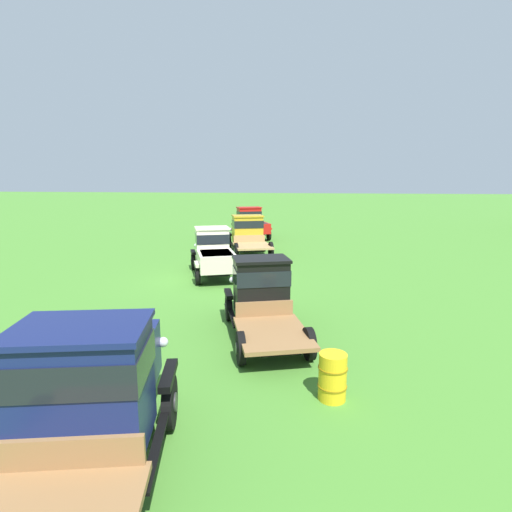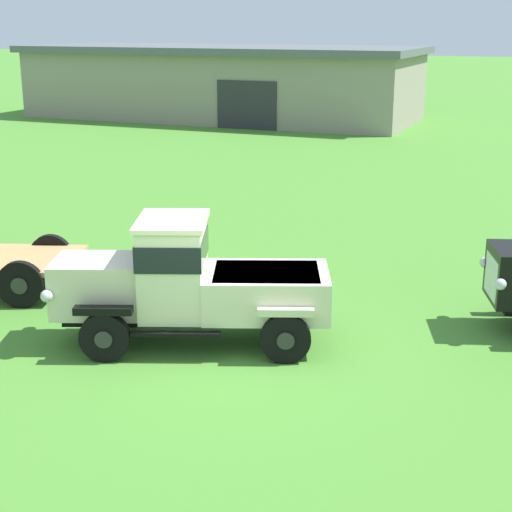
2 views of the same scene
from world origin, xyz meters
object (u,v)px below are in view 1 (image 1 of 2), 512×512
oil_drum_beside_row (333,377)px  vintage_truck_midrow_center (213,252)px  vintage_truck_foreground_near (250,223)px  vintage_truck_far_side (260,292)px  vintage_truck_second_in_line (247,232)px  vintage_truck_back_of_row (92,391)px

oil_drum_beside_row → vintage_truck_midrow_center: bearing=-152.7°
vintage_truck_foreground_near → vintage_truck_far_side: bearing=10.9°
vintage_truck_foreground_near → oil_drum_beside_row: 22.43m
vintage_truck_second_in_line → vintage_truck_back_of_row: size_ratio=1.05×
vintage_truck_far_side → vintage_truck_back_of_row: (5.96, -1.55, 0.14)m
vintage_truck_foreground_near → oil_drum_beside_row: size_ratio=5.48×
vintage_truck_foreground_near → vintage_truck_second_in_line: (5.74, 0.82, 0.06)m
vintage_truck_second_in_line → vintage_truck_back_of_row: vintage_truck_back_of_row is taller
oil_drum_beside_row → vintage_truck_far_side: bearing=-150.8°
vintage_truck_far_side → vintage_truck_second_in_line: bearing=-167.8°
vintage_truck_far_side → vintage_truck_back_of_row: bearing=-14.6°
vintage_truck_foreground_near → vintage_truck_second_in_line: size_ratio=0.93×
vintage_truck_far_side → oil_drum_beside_row: bearing=29.2°
vintage_truck_midrow_center → vintage_truck_foreground_near: bearing=-177.9°
vintage_truck_back_of_row → oil_drum_beside_row: 4.35m
vintage_truck_foreground_near → vintage_truck_midrow_center: 11.99m
vintage_truck_foreground_near → oil_drum_beside_row: bearing=14.1°
vintage_truck_midrow_center → vintage_truck_back_of_row: (12.22, 1.54, 0.16)m
vintage_truck_midrow_center → oil_drum_beside_row: size_ratio=5.12×
vintage_truck_second_in_line → oil_drum_beside_row: (16.00, 4.65, -0.69)m
vintage_truck_foreground_near → oil_drum_beside_row: (21.75, 5.47, -0.63)m
vintage_truck_foreground_near → vintage_truck_midrow_center: vintage_truck_foreground_near is taller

